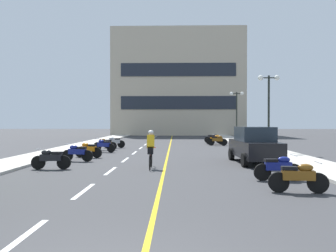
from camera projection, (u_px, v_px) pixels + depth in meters
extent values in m
plane|color=#38383A|center=(166.00, 149.00, 24.72)|extent=(140.00, 140.00, 0.00)
cube|color=#B7B2A8|center=(82.00, 145.00, 27.88)|extent=(2.40, 72.00, 0.12)
cube|color=#B7B2A8|center=(252.00, 146.00, 27.56)|extent=(2.40, 72.00, 0.12)
cube|color=silver|center=(21.00, 239.00, 5.77)|extent=(0.14, 2.20, 0.01)
cube|color=silver|center=(84.00, 191.00, 9.77)|extent=(0.14, 2.20, 0.01)
cube|color=silver|center=(111.00, 171.00, 13.77)|extent=(0.14, 2.20, 0.01)
cube|color=silver|center=(125.00, 160.00, 17.77)|extent=(0.14, 2.20, 0.01)
cube|color=silver|center=(134.00, 153.00, 21.77)|extent=(0.14, 2.20, 0.01)
cube|color=silver|center=(141.00, 148.00, 25.77)|extent=(0.14, 2.20, 0.01)
cube|color=silver|center=(145.00, 144.00, 29.77)|extent=(0.14, 2.20, 0.01)
cube|color=silver|center=(149.00, 142.00, 33.76)|extent=(0.14, 2.20, 0.01)
cube|color=silver|center=(152.00, 140.00, 37.76)|extent=(0.14, 2.20, 0.01)
cube|color=silver|center=(154.00, 138.00, 41.76)|extent=(0.14, 2.20, 0.01)
cube|color=silver|center=(156.00, 137.00, 45.76)|extent=(0.14, 2.20, 0.01)
cube|color=silver|center=(158.00, 135.00, 49.76)|extent=(0.14, 2.20, 0.01)
cube|color=gold|center=(170.00, 146.00, 27.72)|extent=(0.12, 66.00, 0.01)
cube|color=#BCAD93|center=(178.00, 84.00, 53.42)|extent=(20.34, 9.68, 16.35)
cube|color=#1E232D|center=(178.00, 103.00, 48.57)|extent=(17.08, 0.10, 1.96)
cube|color=#1E232D|center=(178.00, 70.00, 48.51)|extent=(17.08, 0.10, 1.96)
cylinder|color=black|center=(269.00, 113.00, 22.13)|extent=(0.14, 0.14, 5.07)
cylinder|color=black|center=(269.00, 78.00, 22.10)|extent=(1.10, 0.08, 0.08)
sphere|color=white|center=(261.00, 78.00, 22.11)|extent=(0.36, 0.36, 0.36)
sphere|color=white|center=(277.00, 78.00, 22.09)|extent=(0.36, 0.36, 0.36)
cylinder|color=black|center=(237.00, 116.00, 34.02)|extent=(0.14, 0.14, 5.04)
cylinder|color=black|center=(237.00, 94.00, 33.99)|extent=(1.10, 0.08, 0.08)
sphere|color=white|center=(231.00, 94.00, 34.00)|extent=(0.36, 0.36, 0.36)
sphere|color=white|center=(242.00, 94.00, 33.98)|extent=(0.36, 0.36, 0.36)
cylinder|color=black|center=(231.00, 154.00, 17.70)|extent=(0.25, 0.65, 0.64)
cylinder|color=black|center=(263.00, 154.00, 17.74)|extent=(0.25, 0.65, 0.64)
cylinder|color=black|center=(244.00, 160.00, 14.90)|extent=(0.25, 0.65, 0.64)
cylinder|color=black|center=(282.00, 160.00, 14.94)|extent=(0.25, 0.65, 0.64)
cube|color=black|center=(254.00, 149.00, 16.31)|extent=(1.88, 4.27, 0.80)
cube|color=#1E2833|center=(254.00, 134.00, 16.30)|extent=(1.65, 2.26, 0.70)
cylinder|color=black|center=(318.00, 183.00, 9.43)|extent=(0.61, 0.16, 0.60)
cylinder|color=black|center=(279.00, 182.00, 9.56)|extent=(0.61, 0.16, 0.60)
cube|color=brown|center=(298.00, 175.00, 9.49)|extent=(0.92, 0.37, 0.28)
ellipsoid|color=brown|center=(305.00, 168.00, 9.47)|extent=(0.46, 0.28, 0.22)
cube|color=black|center=(289.00, 168.00, 9.52)|extent=(0.46, 0.28, 0.10)
cylinder|color=silver|center=(318.00, 162.00, 9.42)|extent=(0.09, 0.60, 0.03)
cylinder|color=black|center=(294.00, 172.00, 11.46)|extent=(0.60, 0.12, 0.60)
cylinder|color=black|center=(262.00, 172.00, 11.45)|extent=(0.60, 0.12, 0.60)
cube|color=navy|center=(278.00, 166.00, 11.45)|extent=(0.91, 0.31, 0.28)
ellipsoid|color=navy|center=(284.00, 160.00, 11.45)|extent=(0.45, 0.26, 0.22)
cube|color=black|center=(271.00, 160.00, 11.44)|extent=(0.45, 0.26, 0.10)
cylinder|color=silver|center=(294.00, 155.00, 11.45)|extent=(0.05, 0.60, 0.03)
cylinder|color=black|center=(38.00, 163.00, 14.16)|extent=(0.60, 0.13, 0.60)
cylinder|color=black|center=(64.00, 162.00, 14.20)|extent=(0.60, 0.13, 0.60)
cube|color=black|center=(51.00, 157.00, 14.18)|extent=(0.91, 0.33, 0.28)
ellipsoid|color=black|center=(46.00, 152.00, 14.17)|extent=(0.45, 0.27, 0.22)
cube|color=black|center=(57.00, 153.00, 14.19)|extent=(0.45, 0.27, 0.10)
cylinder|color=silver|center=(38.00, 149.00, 14.15)|extent=(0.07, 0.60, 0.03)
cylinder|color=black|center=(67.00, 156.00, 17.14)|extent=(0.61, 0.19, 0.60)
cylinder|color=black|center=(87.00, 156.00, 16.95)|extent=(0.61, 0.19, 0.60)
cube|color=navy|center=(77.00, 151.00, 17.04)|extent=(0.93, 0.41, 0.28)
ellipsoid|color=navy|center=(74.00, 147.00, 17.07)|extent=(0.47, 0.30, 0.22)
cube|color=black|center=(82.00, 148.00, 16.99)|extent=(0.47, 0.30, 0.10)
cylinder|color=silver|center=(67.00, 144.00, 17.13)|extent=(0.12, 0.60, 0.03)
cylinder|color=black|center=(80.00, 152.00, 19.01)|extent=(0.60, 0.26, 0.60)
cylinder|color=black|center=(97.00, 153.00, 18.69)|extent=(0.60, 0.26, 0.60)
cube|color=orange|center=(88.00, 149.00, 18.85)|extent=(0.94, 0.51, 0.28)
ellipsoid|color=orange|center=(85.00, 145.00, 18.90)|extent=(0.49, 0.35, 0.22)
cube|color=black|center=(92.00, 145.00, 18.77)|extent=(0.49, 0.35, 0.10)
cylinder|color=silver|center=(80.00, 142.00, 19.00)|extent=(0.19, 0.59, 0.03)
cylinder|color=black|center=(97.00, 148.00, 22.34)|extent=(0.60, 0.29, 0.60)
cylinder|color=black|center=(111.00, 148.00, 21.96)|extent=(0.60, 0.29, 0.60)
cube|color=navy|center=(104.00, 145.00, 22.14)|extent=(0.94, 0.55, 0.28)
ellipsoid|color=navy|center=(101.00, 141.00, 22.21)|extent=(0.49, 0.37, 0.22)
cube|color=black|center=(107.00, 142.00, 22.06)|extent=(0.49, 0.37, 0.10)
cylinder|color=silver|center=(97.00, 139.00, 22.33)|extent=(0.22, 0.58, 0.03)
cylinder|color=black|center=(97.00, 146.00, 23.65)|extent=(0.61, 0.16, 0.60)
cylinder|color=black|center=(113.00, 146.00, 23.72)|extent=(0.61, 0.16, 0.60)
cube|color=brown|center=(105.00, 143.00, 23.68)|extent=(0.92, 0.36, 0.28)
ellipsoid|color=brown|center=(102.00, 140.00, 23.67)|extent=(0.46, 0.28, 0.22)
cube|color=black|center=(109.00, 140.00, 23.70)|extent=(0.46, 0.28, 0.10)
cylinder|color=silver|center=(97.00, 138.00, 23.64)|extent=(0.09, 0.60, 0.03)
cylinder|color=black|center=(107.00, 144.00, 25.66)|extent=(0.61, 0.24, 0.60)
cylinder|color=black|center=(121.00, 144.00, 25.89)|extent=(0.61, 0.24, 0.60)
cube|color=#B2B2B7|center=(114.00, 141.00, 25.78)|extent=(0.94, 0.48, 0.28)
ellipsoid|color=#B2B2B7|center=(112.00, 139.00, 25.73)|extent=(0.48, 0.34, 0.22)
cube|color=black|center=(117.00, 139.00, 25.83)|extent=(0.48, 0.34, 0.10)
cylinder|color=silver|center=(107.00, 137.00, 25.65)|extent=(0.17, 0.59, 0.03)
cylinder|color=black|center=(224.00, 142.00, 28.31)|extent=(0.61, 0.23, 0.60)
cylinder|color=black|center=(211.00, 142.00, 28.57)|extent=(0.61, 0.23, 0.60)
cube|color=brown|center=(217.00, 140.00, 28.44)|extent=(0.94, 0.47, 0.28)
ellipsoid|color=brown|center=(220.00, 137.00, 28.39)|extent=(0.48, 0.33, 0.22)
cube|color=black|center=(215.00, 137.00, 28.49)|extent=(0.48, 0.33, 0.10)
cylinder|color=silver|center=(224.00, 135.00, 28.30)|extent=(0.16, 0.59, 0.03)
cylinder|color=black|center=(221.00, 141.00, 30.07)|extent=(0.60, 0.13, 0.60)
cylinder|color=black|center=(209.00, 141.00, 30.04)|extent=(0.60, 0.13, 0.60)
cube|color=orange|center=(215.00, 139.00, 30.05)|extent=(0.91, 0.33, 0.28)
ellipsoid|color=orange|center=(217.00, 136.00, 30.05)|extent=(0.45, 0.26, 0.22)
cube|color=black|center=(212.00, 136.00, 30.04)|extent=(0.45, 0.26, 0.10)
cylinder|color=silver|center=(221.00, 134.00, 30.06)|extent=(0.06, 0.60, 0.03)
cylinder|color=black|center=(219.00, 140.00, 31.90)|extent=(0.61, 0.24, 0.60)
cylinder|color=black|center=(207.00, 140.00, 32.18)|extent=(0.61, 0.24, 0.60)
cube|color=black|center=(213.00, 138.00, 32.04)|extent=(0.94, 0.48, 0.28)
ellipsoid|color=black|center=(215.00, 135.00, 31.98)|extent=(0.48, 0.34, 0.22)
cube|color=black|center=(210.00, 136.00, 32.10)|extent=(0.48, 0.34, 0.10)
cylinder|color=silver|center=(219.00, 134.00, 31.89)|extent=(0.17, 0.59, 0.03)
torus|color=black|center=(151.00, 159.00, 15.04)|extent=(0.05, 0.72, 0.72)
torus|color=black|center=(150.00, 162.00, 13.99)|extent=(0.05, 0.72, 0.72)
cylinder|color=red|center=(151.00, 154.00, 14.49)|extent=(0.05, 0.95, 0.04)
cube|color=black|center=(150.00, 149.00, 14.33)|extent=(0.10, 0.20, 0.06)
cylinder|color=red|center=(151.00, 148.00, 14.93)|extent=(0.42, 0.03, 0.03)
cube|color=black|center=(150.00, 151.00, 14.38)|extent=(0.24, 0.36, 0.28)
cube|color=yellow|center=(151.00, 142.00, 14.53)|extent=(0.32, 0.46, 0.61)
sphere|color=beige|center=(151.00, 134.00, 14.65)|extent=(0.20, 0.20, 0.20)
ellipsoid|color=white|center=(151.00, 132.00, 14.65)|extent=(0.24, 0.26, 0.16)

